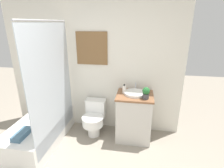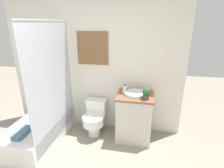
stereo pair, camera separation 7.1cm
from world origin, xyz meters
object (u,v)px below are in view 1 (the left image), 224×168
Objects in this scene: toilet at (94,117)px; soap_bottle at (124,89)px; sink at (135,93)px; potted_plant at (146,93)px.

toilet is 3.89× the size of soap_bottle.
sink is 2.10× the size of potted_plant.
soap_bottle is at bearing 175.10° from sink.
soap_bottle reaches higher than toilet.
soap_bottle is (-0.18, 0.02, 0.05)m from sink.
sink is (0.71, 0.02, 0.51)m from toilet.
toilet is at bearing -178.64° from sink.
sink is at bearing 1.36° from toilet.
sink is at bearing 137.82° from potted_plant.
potted_plant is at bearing -8.90° from toilet.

